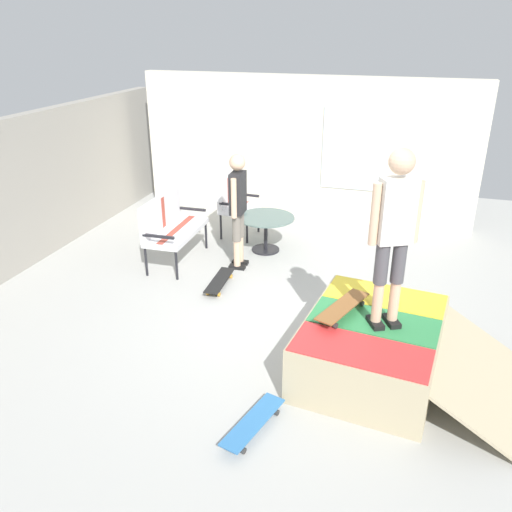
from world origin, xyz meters
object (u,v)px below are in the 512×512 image
Objects in this scene: patio_table at (266,227)px; person_watching at (238,203)px; skateboard_by_bench at (220,281)px; skateboard_on_ramp at (343,307)px; skate_ramp at (375,347)px; skateboard_spare at (253,422)px; person_skater at (394,227)px; patio_bench at (169,223)px; patio_chair_near_house at (234,200)px.

person_watching is (-0.69, 0.22, 0.58)m from patio_table.
skateboard_on_ramp reaches higher than skateboard_by_bench.
person_watching is 2.07× the size of skateboard_on_ramp.
skateboard_on_ramp is at bearing 85.49° from skate_ramp.
skateboard_by_bench is (-1.38, 0.26, -0.32)m from patio_table.
skateboard_by_bench is 2.35m from skateboard_on_ramp.
skate_ramp is 1.53m from skateboard_spare.
person_watching is at bearing 47.00° from person_skater.
patio_table is at bearing 30.58° from skateboard_on_ramp.
patio_bench is at bearing 36.23° from skateboard_spare.
skateboard_on_ramp is at bearing -149.42° from patio_table.
patio_chair_near_house is 1.24× the size of skateboard_on_ramp.
skateboard_spare is at bearing 141.92° from skate_ramp.
patio_bench reaches higher than skateboard_spare.
patio_bench and patio_chair_near_house have the same top height.
person_watching is at bearing 46.84° from skate_ramp.
skate_ramp is at bearing -133.16° from person_watching.
person_watching is at bearing -84.66° from patio_bench.
skate_ramp is 3.05m from person_watching.
patio_chair_near_house is 1.24× the size of skateboard_spare.
person_skater is 1.03m from skateboard_on_ramp.
patio_chair_near_house is at bearing 35.75° from skateboard_on_ramp.
patio_bench is 1.29m from skateboard_by_bench.
skate_ramp is at bearing -140.49° from patio_chair_near_house.
skateboard_on_ramp is (-1.91, -2.87, 0.08)m from patio_bench.
skate_ramp is 1.31× the size of person_skater.
person_skater is 2.17m from skateboard_spare.
patio_bench is at bearing 59.45° from skateboard_by_bench.
person_watching reaches higher than skateboard_on_ramp.
patio_table is 0.51× the size of person_skater.
skateboard_by_bench is at bearing 58.82° from skate_ramp.
patio_chair_near_house reaches higher than skate_ramp.
patio_chair_near_house reaches higher than skateboard_by_bench.
patio_chair_near_house is at bearing 13.38° from skateboard_by_bench.
skateboard_by_bench is at bearing -120.55° from patio_bench.
skateboard_on_ramp is at bearing -144.25° from patio_chair_near_house.
person_skater reaches higher than skate_ramp.
patio_bench is at bearing 59.02° from skate_ramp.
skateboard_spare is at bearing -158.64° from patio_chair_near_house.
skateboard_on_ramp reaches higher than skate_ramp.
person_watching is (2.03, 2.17, 0.68)m from skate_ramp.
skate_ramp is 2.59m from skateboard_by_bench.
person_watching is 2.72m from skateboard_on_ramp.
patio_bench is at bearing 95.34° from person_watching.
skate_ramp is at bearing -144.39° from patio_table.
skateboard_by_bench is 0.99× the size of skateboard_on_ramp.
skateboard_by_bench and skateboard_spare have the same top height.
patio_bench is at bearing 121.69° from patio_table.
person_watching is 2.05× the size of skateboard_spare.
skateboard_spare is (-4.42, -1.73, -0.53)m from patio_chair_near_house.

